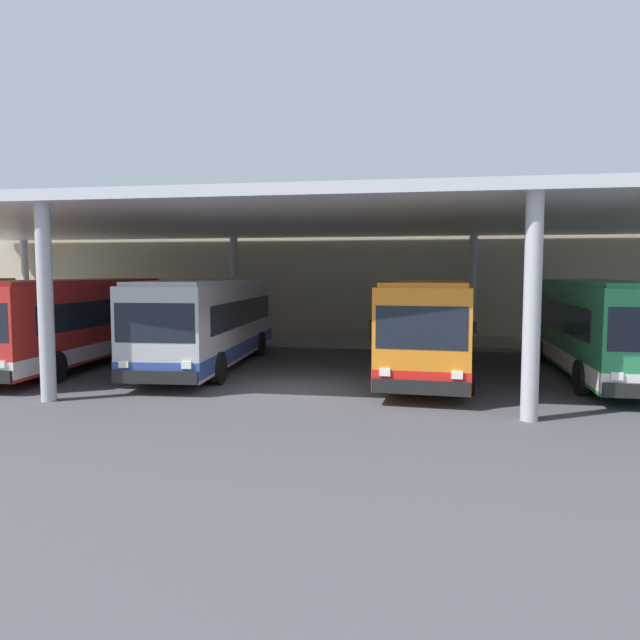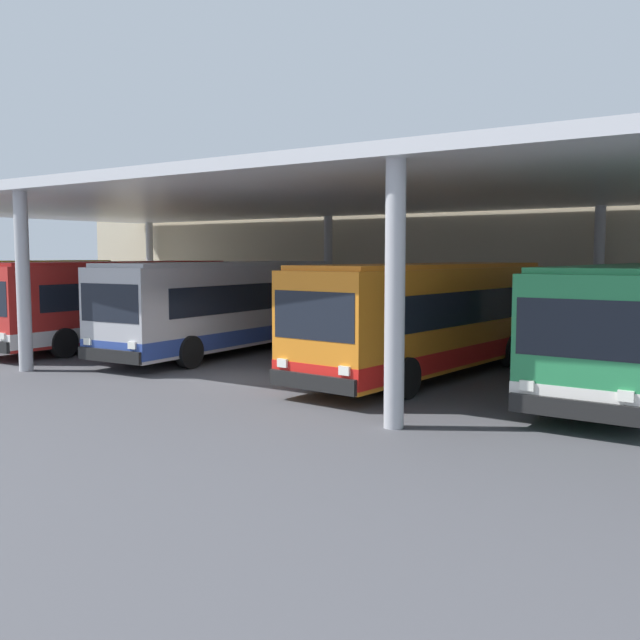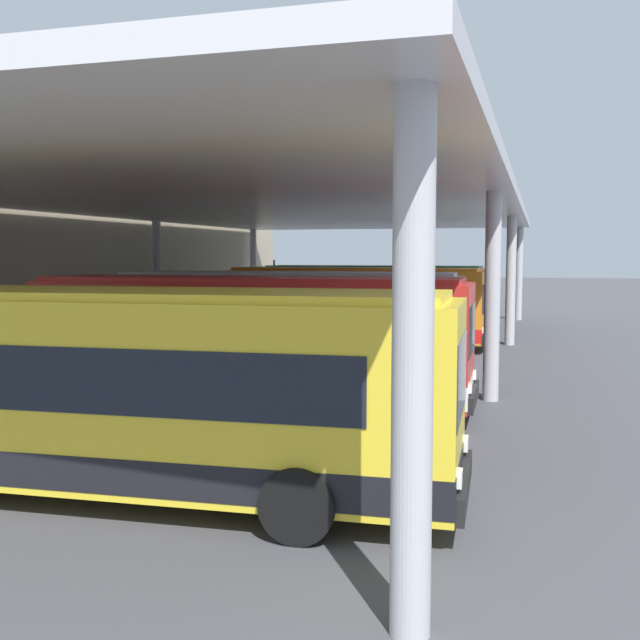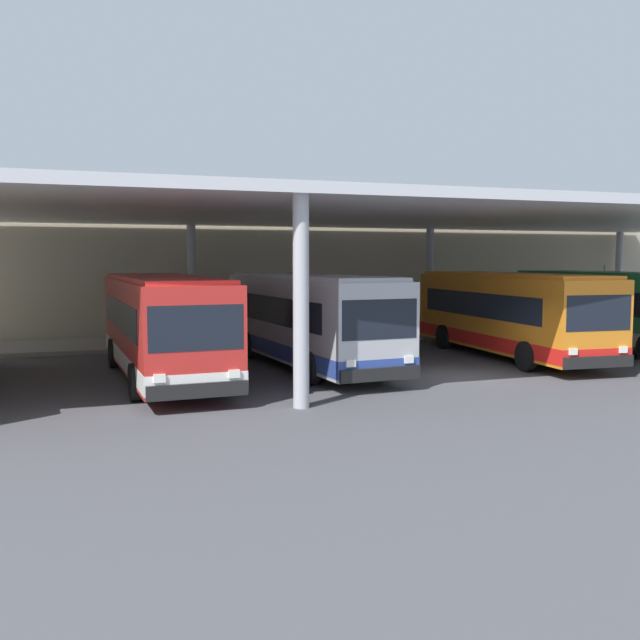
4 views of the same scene
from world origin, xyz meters
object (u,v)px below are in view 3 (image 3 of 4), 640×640
bus_second_bay (249,340)px  banner_sign (274,285)px  bus_nearest_bay (113,389)px  bus_departing (373,298)px  bus_far_bay (355,305)px  bench_waiting (183,322)px  bus_middle_bay (288,322)px  trash_bin (149,330)px

bus_second_bay → banner_sign: bearing=18.3°
bus_nearest_bay → bus_departing: (24.93, 1.38, 0.00)m
bus_departing → bus_far_bay: bearing=-175.2°
bus_far_bay → bus_departing: same height
bench_waiting → bus_second_bay: bearing=-148.1°
bus_far_bay → bus_middle_bay: bearing=178.5°
bench_waiting → bus_departing: bearing=-62.9°
bus_middle_bay → bus_departing: 13.28m
bench_waiting → trash_bin: (-3.87, -0.43, 0.01)m
bus_middle_bay → bench_waiting: 12.35m
bus_nearest_bay → bus_departing: size_ratio=1.01×
bus_middle_bay → bus_far_bay: bearing=-1.5°
trash_bin → bus_second_bay: bearing=-140.8°
bus_nearest_bay → bench_waiting: size_ratio=5.91×
bus_middle_bay → banner_sign: size_ratio=3.33×
bench_waiting → banner_sign: (9.86, -0.88, 1.32)m
bus_far_bay → bus_second_bay: bearing=-177.8°
bus_second_bay → bus_middle_bay: bearing=8.1°
trash_bin → bus_departing: bearing=-43.3°
bus_second_bay → bus_departing: bearing=3.0°
bus_second_bay → banner_sign: banner_sign is taller
bench_waiting → trash_bin: trash_bin is taller
bus_middle_bay → bus_departing: size_ratio=1.01×
bus_nearest_bay → bench_waiting: bearing=23.9°
trash_bin → bus_middle_bay: bearing=-124.8°
bus_middle_bay → trash_bin: bus_middle_bay is taller
banner_sign → bench_waiting: bearing=174.9°
bus_far_bay → bus_departing: 5.39m
bus_far_bay → trash_bin: size_ratio=10.89×
bus_far_bay → trash_bin: bearing=107.8°
bus_nearest_bay → bus_second_bay: bearing=3.7°
bus_second_bay → bus_departing: (18.24, 0.95, 0.00)m
bus_nearest_bay → bus_middle_bay: bearing=5.6°
bus_middle_bay → bus_second_bay: bearing=-171.9°
bus_middle_bay → banner_sign: bearing=20.8°
bus_departing → banner_sign: bearing=50.3°
bus_second_bay → bus_middle_bay: (4.96, 0.70, 0.00)m
bench_waiting → bus_nearest_bay: bearing=-156.1°
bus_nearest_bay → banner_sign: banner_sign is taller
bus_far_bay → bench_waiting: bearing=80.9°
bus_nearest_bay → bus_second_bay: 6.70m
trash_bin → bench_waiting: bearing=6.3°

